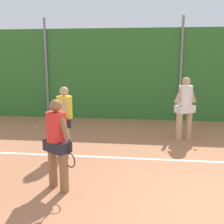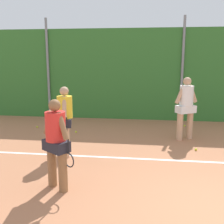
{
  "view_description": "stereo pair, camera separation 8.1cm",
  "coord_description": "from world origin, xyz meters",
  "px_view_note": "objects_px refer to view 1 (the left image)",
  "views": [
    {
      "loc": [
        -1.42,
        -4.1,
        2.5
      ],
      "look_at": [
        -2.17,
        2.34,
        1.17
      ],
      "focal_mm": 43.11,
      "sensor_mm": 36.0,
      "label": 1
    },
    {
      "loc": [
        -1.34,
        -4.09,
        2.5
      ],
      "look_at": [
        -2.17,
        2.34,
        1.17
      ],
      "focal_mm": 43.11,
      "sensor_mm": 36.0,
      "label": 2
    }
  ],
  "objects_px": {
    "player_backcourt_far": "(185,105)",
    "tennis_ball_4": "(183,125)",
    "tennis_ball_10": "(195,149)",
    "player_foreground_near": "(57,140)",
    "tennis_ball_12": "(75,132)",
    "player_midcourt": "(65,118)",
    "tennis_ball_3": "(69,123)",
    "tennis_ball_9": "(36,127)"
  },
  "relations": [
    {
      "from": "tennis_ball_9",
      "to": "player_midcourt",
      "type": "bearing_deg",
      "value": -53.74
    },
    {
      "from": "player_backcourt_far",
      "to": "tennis_ball_9",
      "type": "bearing_deg",
      "value": 141.83
    },
    {
      "from": "tennis_ball_4",
      "to": "tennis_ball_10",
      "type": "xyz_separation_m",
      "value": [
        -0.04,
        -2.6,
        0.0
      ]
    },
    {
      "from": "player_backcourt_far",
      "to": "tennis_ball_12",
      "type": "xyz_separation_m",
      "value": [
        -3.52,
        0.28,
        -1.04
      ]
    },
    {
      "from": "tennis_ball_9",
      "to": "tennis_ball_10",
      "type": "distance_m",
      "value": 5.53
    },
    {
      "from": "tennis_ball_4",
      "to": "tennis_ball_10",
      "type": "bearing_deg",
      "value": -90.82
    },
    {
      "from": "player_foreground_near",
      "to": "tennis_ball_3",
      "type": "distance_m",
      "value": 5.27
    },
    {
      "from": "player_midcourt",
      "to": "tennis_ball_3",
      "type": "height_order",
      "value": "player_midcourt"
    },
    {
      "from": "player_foreground_near",
      "to": "tennis_ball_9",
      "type": "height_order",
      "value": "player_foreground_near"
    },
    {
      "from": "player_foreground_near",
      "to": "tennis_ball_3",
      "type": "bearing_deg",
      "value": 138.24
    },
    {
      "from": "tennis_ball_4",
      "to": "tennis_ball_9",
      "type": "xyz_separation_m",
      "value": [
        -5.28,
        -0.87,
        0.0
      ]
    },
    {
      "from": "tennis_ball_10",
      "to": "tennis_ball_3",
      "type": "bearing_deg",
      "value": 149.74
    },
    {
      "from": "player_backcourt_far",
      "to": "tennis_ball_9",
      "type": "distance_m",
      "value": 5.22
    },
    {
      "from": "tennis_ball_4",
      "to": "player_backcourt_far",
      "type": "bearing_deg",
      "value": -97.92
    },
    {
      "from": "player_midcourt",
      "to": "player_backcourt_far",
      "type": "height_order",
      "value": "player_backcourt_far"
    },
    {
      "from": "player_backcourt_far",
      "to": "tennis_ball_10",
      "type": "distance_m",
      "value": 1.47
    },
    {
      "from": "player_backcourt_far",
      "to": "tennis_ball_4",
      "type": "distance_m",
      "value": 1.91
    },
    {
      "from": "player_midcourt",
      "to": "player_backcourt_far",
      "type": "bearing_deg",
      "value": 104.36
    },
    {
      "from": "tennis_ball_10",
      "to": "tennis_ball_12",
      "type": "relative_size",
      "value": 1.0
    },
    {
      "from": "tennis_ball_9",
      "to": "tennis_ball_3",
      "type": "bearing_deg",
      "value": 37.02
    },
    {
      "from": "tennis_ball_4",
      "to": "tennis_ball_12",
      "type": "bearing_deg",
      "value": -160.66
    },
    {
      "from": "tennis_ball_3",
      "to": "tennis_ball_9",
      "type": "height_order",
      "value": "same"
    },
    {
      "from": "tennis_ball_10",
      "to": "player_foreground_near",
      "type": "bearing_deg",
      "value": -139.86
    },
    {
      "from": "player_foreground_near",
      "to": "tennis_ball_10",
      "type": "distance_m",
      "value": 4.07
    },
    {
      "from": "player_midcourt",
      "to": "player_backcourt_far",
      "type": "relative_size",
      "value": 0.93
    },
    {
      "from": "tennis_ball_10",
      "to": "player_backcourt_far",
      "type": "bearing_deg",
      "value": 100.25
    },
    {
      "from": "tennis_ball_4",
      "to": "tennis_ball_9",
      "type": "height_order",
      "value": "same"
    },
    {
      "from": "tennis_ball_4",
      "to": "player_midcourt",
      "type": "bearing_deg",
      "value": -135.56
    },
    {
      "from": "player_backcourt_far",
      "to": "tennis_ball_4",
      "type": "relative_size",
      "value": 29.04
    },
    {
      "from": "player_foreground_near",
      "to": "tennis_ball_10",
      "type": "bearing_deg",
      "value": 74.7
    },
    {
      "from": "player_foreground_near",
      "to": "tennis_ball_4",
      "type": "distance_m",
      "value": 6.08
    },
    {
      "from": "player_midcourt",
      "to": "player_backcourt_far",
      "type": "xyz_separation_m",
      "value": [
        3.22,
        1.79,
        0.08
      ]
    },
    {
      "from": "tennis_ball_12",
      "to": "tennis_ball_9",
      "type": "bearing_deg",
      "value": 163.96
    },
    {
      "from": "player_foreground_near",
      "to": "tennis_ball_10",
      "type": "xyz_separation_m",
      "value": [
        3.03,
        2.55,
        -0.95
      ]
    },
    {
      "from": "player_foreground_near",
      "to": "tennis_ball_9",
      "type": "bearing_deg",
      "value": 151.86
    },
    {
      "from": "player_backcourt_far",
      "to": "tennis_ball_12",
      "type": "relative_size",
      "value": 29.04
    },
    {
      "from": "tennis_ball_3",
      "to": "tennis_ball_9",
      "type": "relative_size",
      "value": 1.0
    },
    {
      "from": "tennis_ball_10",
      "to": "tennis_ball_4",
      "type": "bearing_deg",
      "value": 89.18
    },
    {
      "from": "player_midcourt",
      "to": "tennis_ball_10",
      "type": "relative_size",
      "value": 27.0
    },
    {
      "from": "player_backcourt_far",
      "to": "tennis_ball_3",
      "type": "bearing_deg",
      "value": 130.13
    },
    {
      "from": "tennis_ball_10",
      "to": "tennis_ball_12",
      "type": "distance_m",
      "value": 3.92
    },
    {
      "from": "tennis_ball_4",
      "to": "tennis_ball_12",
      "type": "height_order",
      "value": "same"
    }
  ]
}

